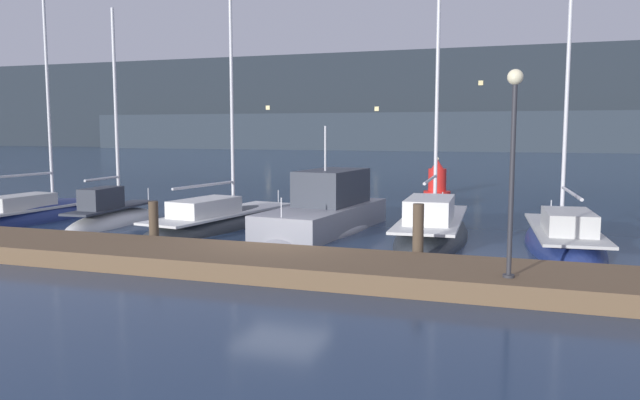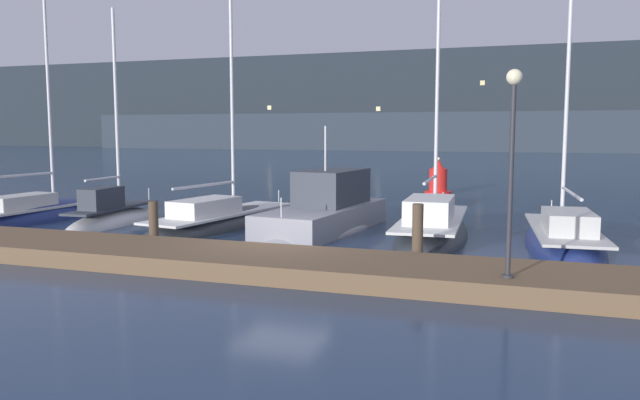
{
  "view_description": "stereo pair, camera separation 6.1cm",
  "coord_description": "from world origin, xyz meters",
  "views": [
    {
      "loc": [
        6.5,
        -15.9,
        3.47
      ],
      "look_at": [
        0.0,
        3.43,
        1.2
      ],
      "focal_mm": 35.0,
      "sensor_mm": 36.0,
      "label": 1
    },
    {
      "loc": [
        6.56,
        -15.88,
        3.47
      ],
      "look_at": [
        0.0,
        3.43,
        1.2
      ],
      "focal_mm": 35.0,
      "sensor_mm": 36.0,
      "label": 2
    }
  ],
  "objects": [
    {
      "name": "dock",
      "position": [
        0.0,
        -1.97,
        0.23
      ],
      "size": [
        30.11,
        2.8,
        0.45
      ],
      "primitive_type": "cube",
      "color": "brown",
      "rests_on": "ground"
    },
    {
      "name": "sailboat_berth_3",
      "position": [
        -4.0,
        4.13,
        0.12
      ],
      "size": [
        3.41,
        8.61,
        11.86
      ],
      "color": "#2D3338",
      "rests_on": "ground"
    },
    {
      "name": "ground_plane",
      "position": [
        0.0,
        0.0,
        0.0
      ],
      "size": [
        400.0,
        400.0,
        0.0
      ],
      "primitive_type": "plane",
      "color": "navy"
    },
    {
      "name": "motorboat_berth_4",
      "position": [
        -0.22,
        4.63,
        0.41
      ],
      "size": [
        3.3,
        7.51,
        4.13
      ],
      "color": "gray",
      "rests_on": "ground"
    },
    {
      "name": "dock_lamppost",
      "position": [
        6.17,
        -2.66,
        3.27
      ],
      "size": [
        0.32,
        0.32,
        4.25
      ],
      "color": "#2D2D33",
      "rests_on": "dock"
    },
    {
      "name": "sailboat_berth_6",
      "position": [
        7.55,
        3.84,
        0.12
      ],
      "size": [
        2.71,
        7.49,
        11.76
      ],
      "color": "navy",
      "rests_on": "ground"
    },
    {
      "name": "channel_buoy",
      "position": [
        1.72,
        18.56,
        0.76
      ],
      "size": [
        1.47,
        1.47,
        2.02
      ],
      "color": "red",
      "rests_on": "ground"
    },
    {
      "name": "mooring_pile_1",
      "position": [
        -3.89,
        -0.32,
        0.71
      ],
      "size": [
        0.28,
        0.28,
        1.42
      ],
      "primitive_type": "cylinder",
      "color": "#4C3D2D",
      "rests_on": "ground"
    },
    {
      "name": "mooring_pile_2",
      "position": [
        3.89,
        -0.32,
        0.82
      ],
      "size": [
        0.28,
        0.28,
        1.64
      ],
      "primitive_type": "cylinder",
      "color": "#4C3D2D",
      "rests_on": "ground"
    },
    {
      "name": "sailboat_berth_1",
      "position": [
        -11.6,
        3.52,
        0.09
      ],
      "size": [
        2.38,
        7.97,
        9.7
      ],
      "color": "navy",
      "rests_on": "ground"
    },
    {
      "name": "hillside_backdrop",
      "position": [
        -0.44,
        103.16,
        8.23
      ],
      "size": [
        240.0,
        23.0,
        17.83
      ],
      "color": "#232B33",
      "rests_on": "ground"
    },
    {
      "name": "sailboat_berth_2",
      "position": [
        -8.05,
        3.23,
        0.19
      ],
      "size": [
        1.58,
        5.51,
        8.48
      ],
      "color": "white",
      "rests_on": "ground"
    },
    {
      "name": "sailboat_berth_5",
      "position": [
        3.6,
        4.07,
        0.14
      ],
      "size": [
        2.59,
        8.16,
        10.49
      ],
      "color": "#2D3338",
      "rests_on": "ground"
    }
  ]
}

